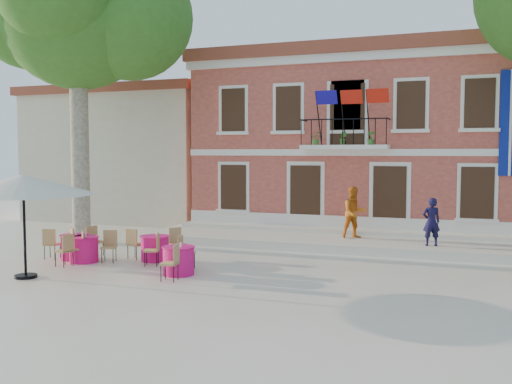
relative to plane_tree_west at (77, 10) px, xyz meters
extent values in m
plane|color=beige|center=(7.04, -2.05, -8.39)|extent=(90.00, 90.00, 0.00)
cube|color=#C46446|center=(9.04, 7.95, -4.89)|extent=(13.00, 8.00, 7.00)
cube|color=brown|center=(9.04, 7.95, -1.14)|extent=(13.50, 8.50, 0.50)
cube|color=silver|center=(9.04, 4.00, -1.54)|extent=(13.30, 0.35, 0.35)
cube|color=silver|center=(9.04, 3.50, -4.89)|extent=(3.20, 0.90, 0.15)
cube|color=black|center=(9.04, 3.10, -3.89)|extent=(3.20, 0.04, 0.04)
cube|color=navy|center=(14.64, 3.89, -4.09)|extent=(0.70, 0.05, 3.60)
cube|color=#140C8B|center=(8.14, 2.75, -3.14)|extent=(0.76, 0.27, 0.47)
cube|color=red|center=(9.04, 2.75, -3.14)|extent=(0.76, 0.29, 0.47)
cube|color=red|center=(9.94, 2.75, -3.14)|extent=(0.76, 0.27, 0.47)
imported|color=#26591E|center=(8.04, 3.20, -4.57)|extent=(0.43, 0.37, 0.48)
imported|color=#26591E|center=(9.04, 3.20, -4.57)|extent=(0.26, 0.21, 0.48)
imported|color=#26591E|center=(10.04, 3.20, -4.57)|extent=(0.27, 0.27, 0.48)
cube|color=beige|center=(-2.46, 8.95, -5.39)|extent=(9.00, 9.00, 6.00)
cube|color=brown|center=(-2.46, 8.95, -2.19)|extent=(9.40, 9.40, 0.40)
cube|color=silver|center=(9.04, 2.35, -8.24)|extent=(14.00, 3.40, 0.30)
cylinder|color=#A59E84|center=(0.00, 0.00, -4.78)|extent=(0.65, 0.65, 7.23)
sphere|color=#30591C|center=(0.00, 0.00, 0.08)|extent=(5.78, 5.78, 5.78)
cylinder|color=black|center=(2.38, -5.51, -8.35)|extent=(0.58, 0.58, 0.08)
cylinder|color=black|center=(2.38, -5.51, -7.18)|extent=(0.07, 0.07, 2.41)
cone|color=beige|center=(2.38, -5.51, -5.93)|extent=(3.67, 3.67, 0.53)
imported|color=black|center=(12.24, 1.65, -7.31)|extent=(0.66, 0.54, 1.55)
imported|color=#CA6717|center=(9.61, 2.47, -7.19)|extent=(1.10, 1.03, 1.80)
cylinder|color=#DC1465|center=(1.94, -2.91, -8.01)|extent=(0.84, 0.84, 0.75)
cylinder|color=#DC1465|center=(1.94, -2.91, -7.63)|extent=(0.90, 0.90, 0.02)
cube|color=tan|center=(2.44, -3.47, -7.91)|extent=(0.59, 0.59, 0.95)
cube|color=tan|center=(2.19, -2.20, -7.91)|extent=(0.53, 0.53, 0.95)
cube|color=tan|center=(1.21, -3.05, -7.91)|extent=(0.49, 0.49, 0.95)
cylinder|color=#DC1465|center=(6.00, -3.79, -8.01)|extent=(0.84, 0.84, 0.75)
cylinder|color=#DC1465|center=(6.00, -3.79, -7.63)|extent=(0.90, 0.90, 0.02)
cube|color=tan|center=(6.13, -4.53, -7.91)|extent=(0.48, 0.48, 0.95)
cube|color=tan|center=(5.88, -3.05, -7.91)|extent=(0.48, 0.48, 0.95)
cylinder|color=#DC1465|center=(2.49, -3.19, -8.01)|extent=(0.84, 0.84, 0.75)
cylinder|color=#DC1465|center=(2.49, -3.19, -7.63)|extent=(0.90, 0.90, 0.02)
cube|color=tan|center=(3.20, -2.94, -7.91)|extent=(0.54, 0.54, 0.95)
cube|color=tan|center=(1.92, -2.70, -7.91)|extent=(0.59, 0.59, 0.95)
cube|color=tan|center=(2.36, -3.93, -7.91)|extent=(0.49, 0.49, 0.95)
cylinder|color=#DC1465|center=(4.40, -2.28, -8.01)|extent=(0.84, 0.84, 0.75)
cylinder|color=#DC1465|center=(4.40, -2.28, -7.63)|extent=(0.90, 0.90, 0.02)
cube|color=tan|center=(4.69, -2.98, -7.91)|extent=(0.55, 0.55, 0.95)
cube|color=tan|center=(4.86, -1.69, -7.91)|extent=(0.59, 0.59, 0.95)
cube|color=tan|center=(3.66, -2.18, -7.91)|extent=(0.47, 0.47, 0.95)
camera|label=1|loc=(13.20, -17.36, -5.08)|focal=40.00mm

